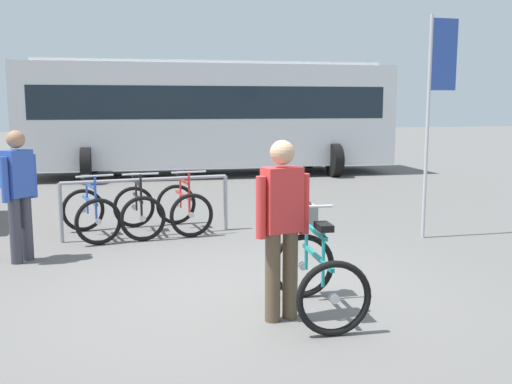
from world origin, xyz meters
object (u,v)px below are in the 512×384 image
racked_bike_blue (90,213)px  pedestrian_with_backpack (17,187)px  featured_bicycle (314,261)px  bus_distant (209,112)px  racked_bike_black (138,210)px  racked_bike_red (183,207)px  person_with_featured_bike (282,222)px  banner_flag (437,85)px

racked_bike_blue → pedestrian_with_backpack: (-0.84, -1.15, 0.57)m
featured_bicycle → bus_distant: bus_distant is taller
racked_bike_blue → racked_bike_black: 0.70m
racked_bike_blue → racked_bike_red: (1.39, 0.13, -0.00)m
racked_bike_blue → racked_bike_black: (0.70, 0.07, 0.00)m
bus_distant → featured_bicycle: bearing=-96.0°
featured_bicycle → pedestrian_with_backpack: 3.93m
racked_bike_red → person_with_featured_bike: person_with_featured_bike is taller
racked_bike_black → racked_bike_red: bearing=5.3°
racked_bike_blue → pedestrian_with_backpack: size_ratio=0.74×
racked_bike_black → banner_flag: size_ratio=0.35×
racked_bike_blue → featured_bicycle: featured_bicycle is taller
racked_bike_black → banner_flag: (4.16, -1.38, 1.86)m
racked_bike_blue → racked_bike_red: 1.40m
racked_bike_red → bus_distant: bearing=75.9°
featured_bicycle → racked_bike_black: bearing=109.4°
banner_flag → person_with_featured_bike: bearing=-140.6°
bus_distant → person_with_featured_bike: bearing=-97.7°
racked_bike_black → person_with_featured_bike: bearing=-76.1°
person_with_featured_bike → bus_distant: bearing=82.3°
racked_bike_black → banner_flag: bearing=-18.4°
racked_bike_red → featured_bicycle: bearing=-80.5°
racked_bike_blue → racked_bike_black: bearing=5.3°
pedestrian_with_backpack → bus_distant: (4.05, 8.48, 0.80)m
person_with_featured_bike → bus_distant: 11.38m
featured_bicycle → bus_distant: bearing=84.0°
racked_bike_blue → banner_flag: (4.85, -1.32, 1.86)m
racked_bike_black → pedestrian_with_backpack: (-1.54, -1.21, 0.57)m
racked_bike_blue → banner_flag: 5.36m
racked_bike_red → bus_distant: 7.55m
racked_bike_blue → featured_bicycle: size_ratio=0.99×
featured_bicycle → banner_flag: 4.12m
pedestrian_with_backpack → person_with_featured_bike: bearing=-47.7°
racked_bike_black → person_with_featured_bike: size_ratio=0.69×
racked_bike_red → person_with_featured_bike: bearing=-85.9°
racked_bike_black → pedestrian_with_backpack: bearing=-141.7°
racked_bike_red → racked_bike_black: bearing=-174.7°
banner_flag → racked_bike_red: bearing=157.3°
person_with_featured_bike → pedestrian_with_backpack: (-2.52, 2.78, 0.03)m
person_with_featured_bike → banner_flag: banner_flag is taller
racked_bike_black → racked_bike_red: same height
featured_bicycle → person_with_featured_bike: bearing=-158.4°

